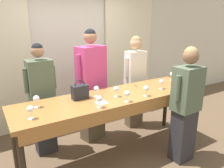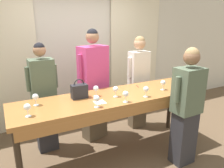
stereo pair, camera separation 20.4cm
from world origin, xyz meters
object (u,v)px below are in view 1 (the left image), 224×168
at_px(tasting_bar, 116,102).
at_px(handbag, 80,92).
at_px(wine_glass_back_mid, 172,74).
at_px(guest_cream_sweater, 135,80).
at_px(wine_glass_front_right, 161,82).
at_px(wine_glass_center_right, 99,99).
at_px(wine_glass_back_left, 146,89).
at_px(host_pouring, 186,105).
at_px(guest_pink_top, 92,86).
at_px(wine_glass_back_right, 30,110).
at_px(wine_glass_center_mid, 116,89).
at_px(wine_glass_front_mid, 186,82).
at_px(wine_bottle, 181,77).
at_px(wine_glass_front_left, 127,94).
at_px(guest_olive_jacket, 42,100).
at_px(wine_glass_center_left, 96,89).
at_px(wine_glass_near_host, 36,99).

relative_size(tasting_bar, handbag, 10.45).
distance_m(wine_glass_back_mid, guest_cream_sweater, 0.69).
relative_size(tasting_bar, wine_glass_front_right, 18.57).
xyz_separation_m(wine_glass_center_right, wine_glass_back_left, (0.76, 0.03, 0.00)).
relative_size(handbag, host_pouring, 0.16).
height_order(wine_glass_center_right, guest_pink_top, guest_pink_top).
bearing_deg(wine_glass_front_right, wine_glass_back_right, -178.32).
bearing_deg(wine_glass_center_mid, guest_pink_top, 92.85).
bearing_deg(wine_glass_front_mid, wine_bottle, 56.61).
relative_size(wine_glass_front_left, wine_glass_back_mid, 1.00).
height_order(wine_glass_front_mid, wine_glass_back_right, same).
relative_size(handbag, wine_glass_back_mid, 1.78).
bearing_deg(tasting_bar, wine_glass_back_left, -31.94).
xyz_separation_m(wine_bottle, wine_glass_back_mid, (0.02, 0.22, -0.01)).
relative_size(wine_glass_back_left, guest_olive_jacket, 0.09).
distance_m(guest_cream_sweater, host_pouring, 1.25).
xyz_separation_m(wine_glass_front_mid, wine_glass_back_left, (-0.74, 0.07, 0.00)).
relative_size(wine_glass_center_left, guest_pink_top, 0.08).
xyz_separation_m(wine_glass_front_left, wine_glass_front_mid, (1.10, -0.02, 0.00)).
bearing_deg(handbag, wine_glass_front_mid, -15.71).
relative_size(wine_glass_back_mid, host_pouring, 0.09).
xyz_separation_m(wine_bottle, wine_glass_center_right, (-1.66, -0.20, -0.01)).
bearing_deg(host_pouring, guest_olive_jacket, 143.26).
relative_size(wine_bottle, host_pouring, 0.19).
distance_m(wine_glass_center_left, guest_olive_jacket, 0.86).
height_order(guest_olive_jacket, guest_pink_top, guest_pink_top).
distance_m(guest_olive_jacket, guest_cream_sweater, 1.72).
xyz_separation_m(wine_bottle, wine_glass_near_host, (-2.32, 0.21, -0.01)).
height_order(handbag, wine_glass_back_left, handbag).
relative_size(wine_glass_front_right, guest_pink_top, 0.08).
relative_size(wine_glass_front_mid, wine_glass_back_left, 1.00).
relative_size(wine_glass_front_left, guest_pink_top, 0.08).
distance_m(wine_glass_back_left, wine_glass_near_host, 1.47).
bearing_deg(wine_glass_center_left, guest_cream_sweater, 26.90).
height_order(wine_bottle, guest_cream_sweater, guest_cream_sweater).
height_order(wine_glass_center_right, wine_glass_near_host, same).
xyz_separation_m(wine_glass_back_left, wine_glass_back_mid, (0.92, 0.40, 0.00)).
distance_m(wine_glass_front_mid, wine_glass_center_left, 1.41).
distance_m(wine_bottle, guest_olive_jacket, 2.26).
bearing_deg(guest_olive_jacket, host_pouring, -36.74).
height_order(wine_glass_center_right, wine_glass_back_mid, same).
bearing_deg(wine_glass_front_left, wine_glass_front_mid, -1.15).
height_order(wine_bottle, host_pouring, host_pouring).
distance_m(handbag, wine_glass_center_left, 0.24).
bearing_deg(wine_glass_back_right, wine_glass_center_right, -7.77).
relative_size(guest_olive_jacket, host_pouring, 1.01).
bearing_deg(guest_olive_jacket, wine_glass_center_mid, -39.57).
distance_m(wine_glass_front_left, wine_glass_center_right, 0.40).
distance_m(wine_glass_center_mid, guest_pink_top, 0.72).
bearing_deg(wine_bottle, wine_glass_front_mid, -123.39).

